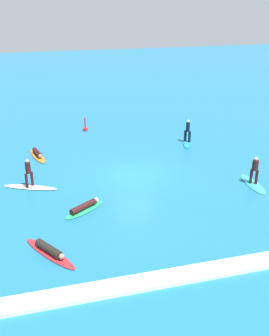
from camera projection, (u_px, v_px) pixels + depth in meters
name	position (u px, v px, depth m)	size (l,w,h in m)	color
ground_plane	(135.00, 175.00, 24.57)	(120.00, 120.00, 0.00)	#1E6B93
surfer_on_green_board	(84.00, 208.00, 20.53)	(2.45, 1.96, 0.42)	#23B266
surfer_on_orange_board	(38.00, 154.00, 27.34)	(1.25, 2.95, 0.44)	orange
surfer_on_teal_board	(254.00, 177.00, 23.20)	(0.90, 2.78, 1.75)	#33C6CC
surfer_on_white_board	(30.00, 182.00, 22.81)	(3.15, 1.79, 1.80)	white
surfer_on_blue_board	(187.00, 137.00, 29.78)	(1.50, 2.55, 1.80)	#1E8CD1
surfer_on_red_board	(50.00, 251.00, 17.06)	(2.28, 3.05, 0.44)	red
marker_buoy	(85.00, 128.00, 32.56)	(0.40, 0.40, 1.17)	red
wave_crest	(198.00, 273.00, 15.86)	(15.58, 0.90, 0.18)	white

